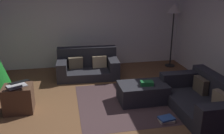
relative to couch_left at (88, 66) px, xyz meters
The scene contains 12 objects.
ground_plane 2.29m from the couch_left, 97.46° to the right, with size 6.40×6.40×0.00m, color brown.
rear_partition 1.39m from the couch_left, 108.33° to the left, with size 6.40×0.12×2.60m, color silver.
couch_left is the anchor object (origin of this frame).
couch_right 3.02m from the couch_left, 49.83° to the right, with size 0.99×1.71×0.63m.
ottoman 1.92m from the couch_left, 60.79° to the right, with size 0.96×0.61×0.38m, color #26262B.
gift_box 2.02m from the couch_left, 60.48° to the right, with size 0.25×0.15×0.08m, color #19662D.
tv_remote 2.03m from the couch_left, 57.91° to the right, with size 0.05×0.16×0.02m, color black.
side_table 2.17m from the couch_left, 131.81° to the right, with size 0.52×0.44×0.50m, color #4C3323.
laptop 2.21m from the couch_left, 130.45° to the right, with size 0.47×0.49×0.17m.
book_stack 2.75m from the couch_left, 66.29° to the right, with size 0.29×0.23×0.08m.
corner_lamp 2.73m from the couch_left, ahead, with size 0.36×0.36×1.76m.
area_rug 1.94m from the couch_left, 60.79° to the right, with size 2.60×2.00×0.01m, color #433031.
Camera 1 is at (-0.25, -3.72, 2.27)m, focal length 39.19 mm.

